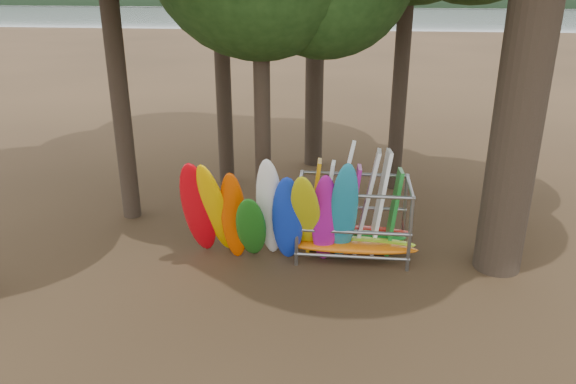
# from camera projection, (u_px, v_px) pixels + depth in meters

# --- Properties ---
(ground) EXTENTS (120.00, 120.00, 0.00)m
(ground) POSITION_uv_depth(u_px,v_px,m) (300.00, 269.00, 13.49)
(ground) COLOR #47331E
(ground) RESTS_ON ground
(lake) EXTENTS (160.00, 160.00, 0.00)m
(lake) POSITION_uv_depth(u_px,v_px,m) (343.00, 30.00, 69.02)
(lake) COLOR gray
(lake) RESTS_ON ground
(kayak_row) EXTENTS (4.26, 2.06, 3.06)m
(kayak_row) POSITION_uv_depth(u_px,v_px,m) (270.00, 215.00, 13.19)
(kayak_row) COLOR red
(kayak_row) RESTS_ON ground
(storage_rack) EXTENTS (3.21, 1.51, 2.91)m
(storage_rack) POSITION_uv_depth(u_px,v_px,m) (353.00, 221.00, 13.95)
(storage_rack) COLOR gray
(storage_rack) RESTS_ON ground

